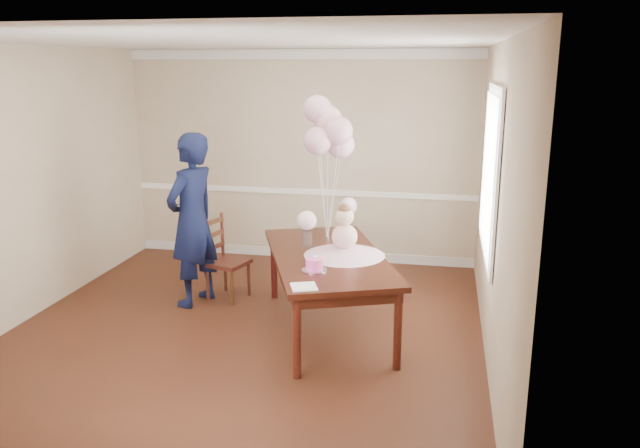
# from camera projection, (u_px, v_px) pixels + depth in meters

# --- Properties ---
(floor) EXTENTS (4.50, 5.00, 0.00)m
(floor) POSITION_uv_depth(u_px,v_px,m) (243.00, 334.00, 5.97)
(floor) COLOR #32160C
(floor) RESTS_ON ground
(ceiling) EXTENTS (4.50, 5.00, 0.02)m
(ceiling) POSITION_uv_depth(u_px,v_px,m) (233.00, 41.00, 5.31)
(ceiling) COLOR white
(ceiling) RESTS_ON wall_back
(wall_back) EXTENTS (4.50, 0.02, 2.70)m
(wall_back) POSITION_uv_depth(u_px,v_px,m) (301.00, 157.00, 8.02)
(wall_back) COLOR tan
(wall_back) RESTS_ON floor
(wall_front) EXTENTS (4.50, 0.02, 2.70)m
(wall_front) POSITION_uv_depth(u_px,v_px,m) (86.00, 291.00, 3.27)
(wall_front) COLOR tan
(wall_front) RESTS_ON floor
(wall_left) EXTENTS (0.02, 5.00, 2.70)m
(wall_left) POSITION_uv_depth(u_px,v_px,m) (18.00, 187.00, 6.07)
(wall_left) COLOR tan
(wall_left) RESTS_ON floor
(wall_right) EXTENTS (0.02, 5.00, 2.70)m
(wall_right) POSITION_uv_depth(u_px,v_px,m) (495.00, 206.00, 5.21)
(wall_right) COLOR tan
(wall_right) RESTS_ON floor
(chair_rail_trim) EXTENTS (4.50, 0.02, 0.07)m
(chair_rail_trim) POSITION_uv_depth(u_px,v_px,m) (301.00, 192.00, 8.12)
(chair_rail_trim) COLOR white
(chair_rail_trim) RESTS_ON wall_back
(crown_molding) EXTENTS (4.50, 0.02, 0.12)m
(crown_molding) POSITION_uv_depth(u_px,v_px,m) (300.00, 54.00, 7.69)
(crown_molding) COLOR silver
(crown_molding) RESTS_ON wall_back
(baseboard_trim) EXTENTS (4.50, 0.02, 0.12)m
(baseboard_trim) POSITION_uv_depth(u_px,v_px,m) (301.00, 253.00, 8.33)
(baseboard_trim) COLOR silver
(baseboard_trim) RESTS_ON floor
(window_frame) EXTENTS (0.02, 1.66, 1.56)m
(window_frame) POSITION_uv_depth(u_px,v_px,m) (490.00, 173.00, 5.64)
(window_frame) COLOR white
(window_frame) RESTS_ON wall_right
(window_blinds) EXTENTS (0.01, 1.50, 1.40)m
(window_blinds) POSITION_uv_depth(u_px,v_px,m) (488.00, 173.00, 5.65)
(window_blinds) COLOR white
(window_blinds) RESTS_ON wall_right
(dining_table_top) EXTENTS (1.67, 2.25, 0.05)m
(dining_table_top) POSITION_uv_depth(u_px,v_px,m) (328.00, 257.00, 5.91)
(dining_table_top) COLOR black
(dining_table_top) RESTS_ON table_leg_fl
(table_apron) EXTENTS (1.54, 2.12, 0.10)m
(table_apron) POSITION_uv_depth(u_px,v_px,m) (328.00, 264.00, 5.93)
(table_apron) COLOR black
(table_apron) RESTS_ON table_leg_fl
(table_leg_fl) EXTENTS (0.09, 0.09, 0.71)m
(table_leg_fl) POSITION_uv_depth(u_px,v_px,m) (297.00, 338.00, 5.05)
(table_leg_fl) COLOR black
(table_leg_fl) RESTS_ON floor
(table_leg_fr) EXTENTS (0.09, 0.09, 0.71)m
(table_leg_fr) POSITION_uv_depth(u_px,v_px,m) (398.00, 330.00, 5.19)
(table_leg_fr) COLOR black
(table_leg_fr) RESTS_ON floor
(table_leg_bl) EXTENTS (0.09, 0.09, 0.71)m
(table_leg_bl) POSITION_uv_depth(u_px,v_px,m) (274.00, 267.00, 6.82)
(table_leg_bl) COLOR black
(table_leg_bl) RESTS_ON floor
(table_leg_br) EXTENTS (0.09, 0.09, 0.71)m
(table_leg_br) POSITION_uv_depth(u_px,v_px,m) (350.00, 263.00, 6.96)
(table_leg_br) COLOR black
(table_leg_br) RESTS_ON floor
(baby_skirt) EXTENTS (0.99, 0.99, 0.10)m
(baby_skirt) POSITION_uv_depth(u_px,v_px,m) (344.00, 250.00, 5.87)
(baby_skirt) COLOR #DAA0BC
(baby_skirt) RESTS_ON dining_table_top
(baby_torso) EXTENTS (0.24, 0.24, 0.24)m
(baby_torso) POSITION_uv_depth(u_px,v_px,m) (344.00, 237.00, 5.84)
(baby_torso) COLOR pink
(baby_torso) RESTS_ON baby_skirt
(baby_head) EXTENTS (0.17, 0.17, 0.17)m
(baby_head) POSITION_uv_depth(u_px,v_px,m) (345.00, 217.00, 5.79)
(baby_head) COLOR beige
(baby_head) RESTS_ON baby_torso
(baby_hair) EXTENTS (0.12, 0.12, 0.12)m
(baby_hair) POSITION_uv_depth(u_px,v_px,m) (345.00, 210.00, 5.78)
(baby_hair) COLOR brown
(baby_hair) RESTS_ON baby_head
(cake_platter) EXTENTS (0.29, 0.29, 0.01)m
(cake_platter) POSITION_uv_depth(u_px,v_px,m) (314.00, 270.00, 5.44)
(cake_platter) COLOR #B5B5B9
(cake_platter) RESTS_ON dining_table_top
(birthday_cake) EXTENTS (0.20, 0.20, 0.10)m
(birthday_cake) POSITION_uv_depth(u_px,v_px,m) (314.00, 264.00, 5.42)
(birthday_cake) COLOR #FF50B2
(birthday_cake) RESTS_ON cake_platter
(cake_flower_a) EXTENTS (0.03, 0.03, 0.03)m
(cake_flower_a) POSITION_uv_depth(u_px,v_px,m) (314.00, 257.00, 5.41)
(cake_flower_a) COLOR white
(cake_flower_a) RESTS_ON birthday_cake
(cake_flower_b) EXTENTS (0.03, 0.03, 0.03)m
(cake_flower_b) POSITION_uv_depth(u_px,v_px,m) (317.00, 256.00, 5.43)
(cake_flower_b) COLOR silver
(cake_flower_b) RESTS_ON birthday_cake
(rose_vase_near) EXTENTS (0.13, 0.13, 0.16)m
(rose_vase_near) POSITION_uv_depth(u_px,v_px,m) (307.00, 238.00, 6.15)
(rose_vase_near) COLOR silver
(rose_vase_near) RESTS_ON dining_table_top
(roses_near) EXTENTS (0.19, 0.19, 0.19)m
(roses_near) POSITION_uv_depth(u_px,v_px,m) (307.00, 221.00, 6.11)
(roses_near) COLOR #FFD5DF
(roses_near) RESTS_ON rose_vase_near
(rose_vase_far) EXTENTS (0.13, 0.13, 0.16)m
(rose_vase_far) POSITION_uv_depth(u_px,v_px,m) (348.00, 223.00, 6.77)
(rose_vase_far) COLOR white
(rose_vase_far) RESTS_ON dining_table_top
(roses_far) EXTENTS (0.19, 0.19, 0.19)m
(roses_far) POSITION_uv_depth(u_px,v_px,m) (348.00, 206.00, 6.72)
(roses_far) COLOR silver
(roses_far) RESTS_ON rose_vase_far
(napkin) EXTENTS (0.26, 0.26, 0.01)m
(napkin) POSITION_uv_depth(u_px,v_px,m) (304.00, 287.00, 5.03)
(napkin) COLOR white
(napkin) RESTS_ON dining_table_top
(balloon_weight) EXTENTS (0.05, 0.05, 0.02)m
(balloon_weight) POSITION_uv_depth(u_px,v_px,m) (327.00, 237.00, 6.45)
(balloon_weight) COLOR silver
(balloon_weight) RESTS_ON dining_table_top
(balloon_a) EXTENTS (0.28, 0.28, 0.28)m
(balloon_a) POSITION_uv_depth(u_px,v_px,m) (318.00, 141.00, 6.19)
(balloon_a) COLOR #E09FB8
(balloon_a) RESTS_ON balloon_ribbon_a
(balloon_b) EXTENTS (0.28, 0.28, 0.28)m
(balloon_b) POSITION_uv_depth(u_px,v_px,m) (339.00, 131.00, 6.15)
(balloon_b) COLOR #DD9CBD
(balloon_b) RESTS_ON balloon_ribbon_b
(balloon_c) EXTENTS (0.28, 0.28, 0.28)m
(balloon_c) POSITION_uv_depth(u_px,v_px,m) (328.00, 119.00, 6.25)
(balloon_c) COLOR #F3ACBB
(balloon_c) RESTS_ON balloon_ribbon_c
(balloon_d) EXTENTS (0.28, 0.28, 0.28)m
(balloon_d) POSITION_uv_depth(u_px,v_px,m) (318.00, 109.00, 6.23)
(balloon_d) COLOR #DB9BB7
(balloon_d) RESTS_ON balloon_ribbon_d
(balloon_e) EXTENTS (0.28, 0.28, 0.28)m
(balloon_e) POSITION_uv_depth(u_px,v_px,m) (341.00, 144.00, 6.32)
(balloon_e) COLOR #DF9EBA
(balloon_e) RESTS_ON balloon_ribbon_e
(balloon_ribbon_a) EXTENTS (0.09, 0.04, 0.84)m
(balloon_ribbon_a) POSITION_uv_depth(u_px,v_px,m) (323.00, 197.00, 6.34)
(balloon_ribbon_a) COLOR white
(balloon_ribbon_a) RESTS_ON balloon_weight
(balloon_ribbon_b) EXTENTS (0.12, 0.02, 0.94)m
(balloon_ribbon_b) POSITION_uv_depth(u_px,v_px,m) (333.00, 193.00, 6.32)
(balloon_ribbon_b) COLOR white
(balloon_ribbon_b) RESTS_ON balloon_weight
(balloon_ribbon_c) EXTENTS (0.02, 0.10, 1.05)m
(balloon_ribbon_c) POSITION_uv_depth(u_px,v_px,m) (328.00, 187.00, 6.37)
(balloon_ribbon_c) COLOR white
(balloon_ribbon_c) RESTS_ON balloon_weight
(balloon_ribbon_d) EXTENTS (0.12, 0.07, 1.15)m
(balloon_ribbon_d) POSITION_uv_depth(u_px,v_px,m) (323.00, 182.00, 6.36)
(balloon_ribbon_d) COLOR silver
(balloon_ribbon_d) RESTS_ON balloon_weight
(balloon_ribbon_e) EXTENTS (0.11, 0.12, 0.78)m
(balloon_ribbon_e) POSITION_uv_depth(u_px,v_px,m) (334.00, 199.00, 6.40)
(balloon_ribbon_e) COLOR white
(balloon_ribbon_e) RESTS_ON balloon_weight
(dining_chair_seat) EXTENTS (0.49, 0.49, 0.04)m
(dining_chair_seat) POSITION_uv_depth(u_px,v_px,m) (228.00, 263.00, 6.81)
(dining_chair_seat) COLOR #38140F
(dining_chair_seat) RESTS_ON chair_leg_fl
(chair_leg_fl) EXTENTS (0.04, 0.04, 0.38)m
(chair_leg_fl) POSITION_uv_depth(u_px,v_px,m) (208.00, 283.00, 6.79)
(chair_leg_fl) COLOR #3C1B10
(chair_leg_fl) RESTS_ON floor
(chair_leg_fr) EXTENTS (0.04, 0.04, 0.38)m
(chair_leg_fr) POSITION_uv_depth(u_px,v_px,m) (232.00, 288.00, 6.65)
(chair_leg_fr) COLOR #3B1F10
(chair_leg_fr) RESTS_ON floor
(chair_leg_bl) EXTENTS (0.04, 0.04, 0.38)m
(chair_leg_bl) POSITION_uv_depth(u_px,v_px,m) (225.00, 275.00, 7.07)
(chair_leg_bl) COLOR #37160F
(chair_leg_bl) RESTS_ON floor
(chair_leg_br) EXTENTS (0.04, 0.04, 0.38)m
(chair_leg_br) POSITION_uv_depth(u_px,v_px,m) (249.00, 279.00, 6.92)
(chair_leg_br) COLOR black
(chair_leg_br) RESTS_ON floor
(chair_back_post_l) EXTENTS (0.04, 0.04, 0.50)m
(chair_back_post_l) POSITION_uv_depth(u_px,v_px,m) (204.00, 241.00, 6.69)
(chair_back_post_l) COLOR #3D1E10
(chair_back_post_l) RESTS_ON dining_chair_seat
(chair_back_post_r) EXTENTS (0.04, 0.04, 0.50)m
(chair_back_post_r) POSITION_uv_depth(u_px,v_px,m) (222.00, 234.00, 6.96)
(chair_back_post_r) COLOR #3D1510
(chair_back_post_r) RESTS_ON dining_chair_seat
(chair_slat_low) EXTENTS (0.13, 0.35, 0.04)m
(chair_slat_low) POSITION_uv_depth(u_px,v_px,m) (214.00, 247.00, 6.85)
(chair_slat_low) COLOR #3A170F
(chair_slat_low) RESTS_ON dining_chair_seat
(chair_slat_mid) EXTENTS (0.13, 0.35, 0.04)m
(chair_slat_mid) POSITION_uv_depth(u_px,v_px,m) (213.00, 235.00, 6.82)
(chair_slat_mid) COLOR #3E1E11
(chair_slat_mid) RESTS_ON dining_chair_seat
(chair_slat_top) EXTENTS (0.13, 0.35, 0.04)m
(chair_slat_top) POSITION_uv_depth(u_px,v_px,m) (213.00, 222.00, 6.78)
(chair_slat_top) COLOR #3C2010
(chair_slat_top) RESTS_ON dining_chair_seat
(woman) EXTENTS (0.63, 0.77, 1.84)m
(woman) POSITION_uv_depth(u_px,v_px,m) (192.00, 220.00, 6.54)
(woman) COLOR black
(woman) RESTS_ON floor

